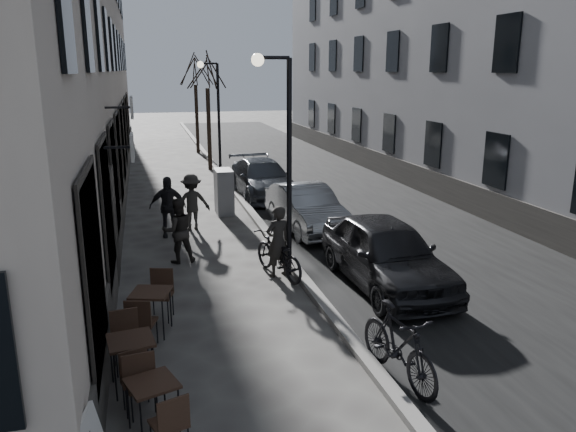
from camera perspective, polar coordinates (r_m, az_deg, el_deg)
name	(u,v)px	position (r m, az deg, el deg)	size (l,w,h in m)	color
ground	(397,421)	(8.46, 11.02, -19.79)	(120.00, 120.00, 0.00)	#3D3A37
road	(318,185)	(23.80, 3.05, 3.13)	(7.30, 60.00, 0.00)	black
kerb	(232,188)	(22.98, -5.68, 2.81)	(0.25, 60.00, 0.12)	slate
streetlamp_near	(282,143)	(12.70, -0.64, 7.47)	(0.90, 0.28, 5.09)	black
streetlamp_far	(215,108)	(24.48, -7.48, 10.81)	(0.90, 0.28, 5.09)	black
tree_near	(207,71)	(27.41, -8.24, 14.33)	(2.40, 2.40, 5.70)	black
tree_far	(195,71)	(33.38, -9.43, 14.32)	(2.40, 2.40, 5.70)	black
bistro_set_a	(153,402)	(8.08, -13.55, -17.87)	(0.89, 1.56, 0.89)	black
bistro_set_b	(132,358)	(9.11, -15.58, -13.75)	(0.76, 1.69, 0.97)	black
bistro_set_c	(151,308)	(10.75, -13.70, -9.05)	(0.91, 1.71, 0.98)	black
utility_cabinet	(224,192)	(19.05, -6.52, 2.47)	(0.55, 1.01, 1.51)	slate
bicycle	(278,255)	(13.24, -1.02, -3.96)	(0.69, 1.99, 1.04)	black
cyclist_rider	(278,241)	(13.14, -1.03, -2.59)	(0.62, 0.41, 1.71)	black
pedestrian_near	(178,231)	(14.35, -11.09, -1.47)	(0.81, 0.63, 1.66)	#282522
pedestrian_mid	(192,202)	(17.26, -9.76, 1.41)	(1.11, 0.64, 1.72)	#262421
pedestrian_far	(168,207)	(16.65, -12.12, 0.93)	(1.05, 0.44, 1.79)	black
car_near	(386,253)	(12.77, 9.95, -3.71)	(1.82, 4.53, 1.54)	black
car_mid	(306,208)	(17.01, 1.87, 0.81)	(1.44, 4.13, 1.36)	gray
car_far	(262,178)	(21.63, -2.62, 3.83)	(1.94, 4.78, 1.39)	#383C43
moped	(399,345)	(9.11, 11.17, -12.73)	(0.57, 2.00, 1.20)	black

